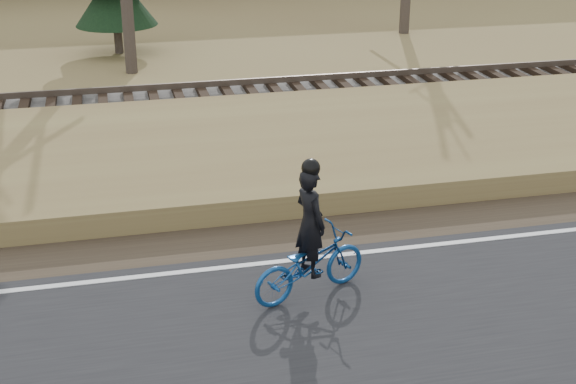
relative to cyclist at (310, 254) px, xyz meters
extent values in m
plane|color=olive|center=(3.29, 0.86, -0.71)|extent=(120.00, 120.00, 0.00)
cube|color=black|center=(3.29, -1.64, -0.68)|extent=(120.00, 6.00, 0.06)
cube|color=silver|center=(3.29, 1.06, -0.65)|extent=(120.00, 0.12, 0.01)
cube|color=#473A2B|center=(3.29, 2.06, -0.69)|extent=(120.00, 1.60, 0.04)
cube|color=olive|center=(3.29, 5.06, -0.49)|extent=(120.00, 5.00, 0.44)
cube|color=slate|center=(3.29, 8.86, -0.49)|extent=(120.00, 3.00, 0.45)
cube|color=black|center=(3.29, 8.86, -0.19)|extent=(120.00, 2.40, 0.14)
cube|color=brown|center=(3.29, 8.14, -0.05)|extent=(120.00, 0.07, 0.15)
cube|color=brown|center=(3.29, 9.58, -0.05)|extent=(120.00, 0.07, 0.15)
imported|color=navy|center=(0.00, 0.00, -0.17)|extent=(1.95, 1.24, 0.97)
imported|color=black|center=(0.00, 0.00, 0.49)|extent=(0.56, 0.67, 1.58)
sphere|color=black|center=(0.00, 0.00, 1.30)|extent=(0.26, 0.26, 0.26)
cylinder|color=#453A32|center=(-2.11, 16.50, -0.11)|extent=(0.28, 0.28, 1.21)
camera|label=1|loc=(-2.58, -9.77, 5.20)|focal=50.00mm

